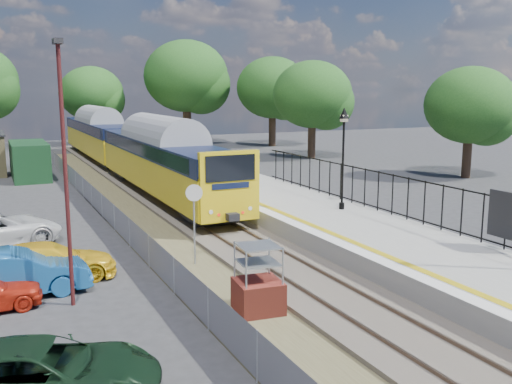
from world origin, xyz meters
TOP-DOWN VIEW (x-y plane):
  - ground at (0.00, 0.00)m, footprint 120.00×120.00m
  - track_bed at (-0.47, 9.67)m, footprint 5.90×80.00m
  - platform at (4.20, 8.00)m, footprint 5.00×70.00m
  - platform_edge at (2.14, 8.00)m, footprint 0.90×70.00m
  - victorian_lamp_north at (5.30, 6.00)m, footprint 0.44×0.44m
  - palisade_fence at (6.55, 2.24)m, footprint 0.12×26.00m
  - wire_fence at (-4.20, 12.00)m, footprint 0.06×52.00m
  - tree_line at (1.40, 42.00)m, footprint 56.80×43.80m
  - train at (0.00, 26.94)m, footprint 2.82×40.83m
  - brick_plinth at (-2.50, -1.49)m, footprint 1.37×1.37m
  - speed_sign at (-2.66, 3.46)m, footprint 0.58×0.23m
  - carpark_lamp at (-7.18, 1.40)m, footprint 0.25×0.50m
  - car_green at (-8.47, -3.96)m, footprint 5.20×3.73m
  - car_blue at (-8.64, 2.92)m, footprint 4.41×1.55m
  - car_yellow at (-7.61, 4.01)m, footprint 4.51×2.05m

SIDE VIEW (x-z plane):
  - ground at x=0.00m, z-range 0.00..0.00m
  - track_bed at x=-0.47m, z-range -0.05..0.24m
  - platform at x=4.20m, z-range 0.00..0.90m
  - wire_fence at x=-4.20m, z-range 0.00..1.20m
  - car_yellow at x=-7.61m, z-range 0.00..1.28m
  - car_green at x=-8.47m, z-range 0.00..1.31m
  - car_blue at x=-8.64m, z-range 0.00..1.45m
  - platform_edge at x=2.14m, z-range 0.90..0.91m
  - brick_plinth at x=-2.50m, z-range -0.04..1.98m
  - palisade_fence at x=6.55m, z-range 0.84..2.84m
  - speed_sign at x=-2.66m, z-range 0.56..3.55m
  - train at x=0.00m, z-range 0.59..4.09m
  - victorian_lamp_north at x=5.30m, z-range 2.00..6.60m
  - carpark_lamp at x=-7.18m, z-range 0.50..8.14m
  - tree_line at x=1.40m, z-range 0.67..12.55m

